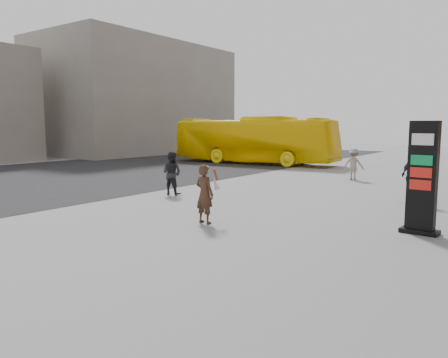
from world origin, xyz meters
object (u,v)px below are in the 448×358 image
Objects in this scene: pedestrian_b at (354,164)px; pedestrian_c at (413,177)px; info_pylon at (422,178)px; woman at (205,193)px; pedestrian_a at (172,173)px; bus at (254,140)px.

pedestrian_c reaches higher than pedestrian_b.
info_pylon reaches higher than pedestrian_b.
pedestrian_c is (-1.11, 4.30, -0.46)m from info_pylon.
woman is at bearing -152.09° from info_pylon.
woman is at bearing 132.78° from pedestrian_a.
info_pylon reaches higher than pedestrian_a.
pedestrian_c is (7.76, 3.31, 0.08)m from pedestrian_a.
pedestrian_c is (3.76, 6.42, 0.08)m from woman.
bus reaches higher than woman.
info_pylon is 4.46m from pedestrian_c.
woman is 0.98× the size of pedestrian_a.
bus is at bearing -30.57° from pedestrian_b.
pedestrian_b is 0.85× the size of pedestrian_c.
pedestrian_a is (-8.87, 0.99, -0.54)m from info_pylon.
pedestrian_a is 1.07× the size of pedestrian_b.
pedestrian_b is at bearing -123.40° from bus.
bus is 7.04× the size of pedestrian_a.
info_pylon is at bearing 142.82° from pedestrian_c.
info_pylon is 1.52× the size of pedestrian_c.
bus is 15.68m from pedestrian_c.
pedestrian_a is (-4.00, 3.11, -0.00)m from woman.
pedestrian_a reaches higher than woman.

